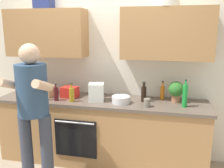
# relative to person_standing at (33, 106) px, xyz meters

# --- Properties ---
(ground_plane) EXTENTS (12.00, 12.00, 0.00)m
(ground_plane) POSITION_rel_person_standing_xyz_m (0.58, 0.71, -1.00)
(ground_plane) COLOR gray
(back_wall_unit) EXTENTS (4.00, 0.39, 2.50)m
(back_wall_unit) POSITION_rel_person_standing_xyz_m (0.58, 0.98, 0.50)
(back_wall_unit) COLOR silver
(back_wall_unit) RESTS_ON ground
(counter) EXTENTS (2.84, 0.67, 0.90)m
(counter) POSITION_rel_person_standing_xyz_m (0.58, 0.71, -0.55)
(counter) COLOR #A37547
(counter) RESTS_ON ground
(person_standing) EXTENTS (0.49, 0.45, 1.69)m
(person_standing) POSITION_rel_person_standing_xyz_m (0.00, 0.00, 0.00)
(person_standing) COLOR #383D4C
(person_standing) RESTS_ON ground
(bottle_vinegar) EXTENTS (0.07, 0.07, 0.33)m
(bottle_vinegar) POSITION_rel_person_standing_xyz_m (-0.40, 0.75, 0.04)
(bottle_vinegar) COLOR brown
(bottle_vinegar) RESTS_ON counter
(bottle_juice) EXTENTS (0.05, 0.05, 0.25)m
(bottle_juice) POSITION_rel_person_standing_xyz_m (1.39, 0.93, -0.00)
(bottle_juice) COLOR orange
(bottle_juice) RESTS_ON counter
(bottle_wine) EXTENTS (0.06, 0.06, 0.23)m
(bottle_wine) POSITION_rel_person_standing_xyz_m (0.02, 0.55, -0.01)
(bottle_wine) COLOR #471419
(bottle_wine) RESTS_ON counter
(bottle_soda) EXTENTS (0.06, 0.06, 0.34)m
(bottle_soda) POSITION_rel_person_standing_xyz_m (1.67, 0.65, 0.04)
(bottle_soda) COLOR #198C33
(bottle_soda) RESTS_ON counter
(bottle_syrup) EXTENTS (0.06, 0.06, 0.27)m
(bottle_syrup) POSITION_rel_person_standing_xyz_m (-0.31, 0.53, 0.02)
(bottle_syrup) COLOR #8C4C14
(bottle_syrup) RESTS_ON counter
(bottle_oil) EXTENTS (0.07, 0.07, 0.25)m
(bottle_oil) POSITION_rel_person_standing_xyz_m (0.24, 0.55, -0.00)
(bottle_oil) COLOR olive
(bottle_oil) RESTS_ON counter
(bottle_soy) EXTENTS (0.07, 0.07, 0.26)m
(bottle_soy) POSITION_rel_person_standing_xyz_m (1.16, 0.76, 0.01)
(bottle_soy) COLOR black
(bottle_soy) RESTS_ON counter
(bottle_hotsauce) EXTENTS (0.05, 0.05, 0.36)m
(bottle_hotsauce) POSITION_rel_person_standing_xyz_m (-0.19, 0.51, 0.05)
(bottle_hotsauce) COLOR red
(bottle_hotsauce) RESTS_ON counter
(cup_stoneware) EXTENTS (0.08, 0.08, 0.10)m
(cup_stoneware) POSITION_rel_person_standing_xyz_m (1.22, 0.54, -0.05)
(cup_stoneware) COLOR slate
(cup_stoneware) RESTS_ON counter
(cup_tea) EXTENTS (0.07, 0.07, 0.11)m
(cup_tea) POSITION_rel_person_standing_xyz_m (-0.36, 0.89, -0.05)
(cup_tea) COLOR #33598C
(cup_tea) RESTS_ON counter
(mixing_bowl) EXTENTS (0.24, 0.24, 0.09)m
(mixing_bowl) POSITION_rel_person_standing_xyz_m (0.88, 0.63, -0.05)
(mixing_bowl) COLOR silver
(mixing_bowl) RESTS_ON counter
(knife_block) EXTENTS (0.10, 0.14, 0.28)m
(knife_block) POSITION_rel_person_standing_xyz_m (-0.60, 0.72, 0.01)
(knife_block) COLOR brown
(knife_block) RESTS_ON counter
(potted_herb) EXTENTS (0.20, 0.20, 0.28)m
(potted_herb) POSITION_rel_person_standing_xyz_m (1.57, 0.82, 0.06)
(potted_herb) COLOR #9E6647
(potted_herb) RESTS_ON counter
(grocery_bag_produce) EXTENTS (0.23, 0.23, 0.23)m
(grocery_bag_produce) POSITION_rel_person_standing_xyz_m (0.54, 0.66, 0.02)
(grocery_bag_produce) COLOR silver
(grocery_bag_produce) RESTS_ON counter
(grocery_bag_bread) EXTENTS (0.19, 0.19, 0.15)m
(grocery_bag_bread) POSITION_rel_person_standing_xyz_m (-0.20, 0.72, -0.02)
(grocery_bag_bread) COLOR tan
(grocery_bag_bread) RESTS_ON counter
(grocery_bag_crisps) EXTENTS (0.24, 0.21, 0.15)m
(grocery_bag_crisps) POSITION_rel_person_standing_xyz_m (0.13, 0.74, -0.03)
(grocery_bag_crisps) COLOR red
(grocery_bag_crisps) RESTS_ON counter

